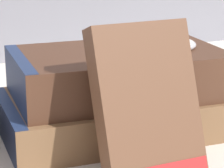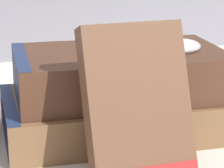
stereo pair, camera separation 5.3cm
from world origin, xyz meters
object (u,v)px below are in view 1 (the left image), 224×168
at_px(book_flat_top, 113,73).
at_px(book_leaning_front, 147,107).
at_px(book_flat_bottom, 109,114).
at_px(pocket_watch, 169,44).

relative_size(book_flat_top, book_leaning_front, 1.69).
bearing_deg(book_flat_bottom, book_leaning_front, -90.91).
relative_size(book_leaning_front, pocket_watch, 2.19).
relative_size(book_flat_bottom, pocket_watch, 3.95).
bearing_deg(book_flat_bottom, book_flat_top, 16.28).
bearing_deg(book_leaning_front, book_flat_bottom, 84.93).
height_order(book_flat_bottom, book_flat_top, book_flat_top).
bearing_deg(book_flat_top, pocket_watch, -0.14).
bearing_deg(book_leaning_front, pocket_watch, 51.49).
distance_m(book_flat_top, book_leaning_front, 0.10).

